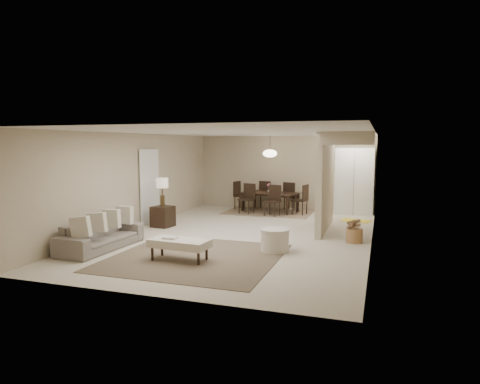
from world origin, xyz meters
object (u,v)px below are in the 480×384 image
(pantry_cabinet, at_px, (354,181))
(side_table, at_px, (163,217))
(ottoman_bench, at_px, (179,244))
(sofa, at_px, (101,235))
(dining_table, at_px, (270,202))
(wicker_basket, at_px, (354,236))
(round_pouf, at_px, (275,240))

(pantry_cabinet, bearing_deg, side_table, -140.97)
(ottoman_bench, distance_m, side_table, 3.50)
(sofa, distance_m, dining_table, 6.38)
(wicker_basket, bearing_deg, pantry_cabinet, 93.80)
(dining_table, bearing_deg, pantry_cabinet, 22.72)
(pantry_cabinet, distance_m, wicker_basket, 4.25)
(pantry_cabinet, xyz_separation_m, sofa, (-4.80, -6.46, -0.75))
(side_table, height_order, wicker_basket, side_table)
(side_table, bearing_deg, ottoman_bench, -56.31)
(pantry_cabinet, height_order, dining_table, pantry_cabinet)
(dining_table, bearing_deg, side_table, -108.49)
(round_pouf, bearing_deg, dining_table, 105.61)
(dining_table, bearing_deg, ottoman_bench, -78.24)
(ottoman_bench, bearing_deg, wicker_basket, 44.81)
(pantry_cabinet, xyz_separation_m, ottoman_bench, (-2.81, -6.76, -0.72))
(round_pouf, bearing_deg, sofa, -165.01)
(round_pouf, relative_size, dining_table, 0.33)
(sofa, bearing_deg, side_table, 0.91)
(side_table, height_order, dining_table, dining_table)
(sofa, bearing_deg, pantry_cabinet, -34.59)
(wicker_basket, relative_size, dining_table, 0.20)
(side_table, bearing_deg, round_pouf, -25.36)
(pantry_cabinet, height_order, round_pouf, pantry_cabinet)
(pantry_cabinet, distance_m, dining_table, 2.79)
(sofa, distance_m, side_table, 2.61)
(sofa, xyz_separation_m, wicker_basket, (5.08, 2.31, -0.14))
(ottoman_bench, bearing_deg, dining_table, 93.16)
(round_pouf, height_order, dining_table, dining_table)
(pantry_cabinet, height_order, sofa, pantry_cabinet)
(pantry_cabinet, height_order, ottoman_bench, pantry_cabinet)
(round_pouf, height_order, wicker_basket, round_pouf)
(side_table, bearing_deg, sofa, -91.10)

